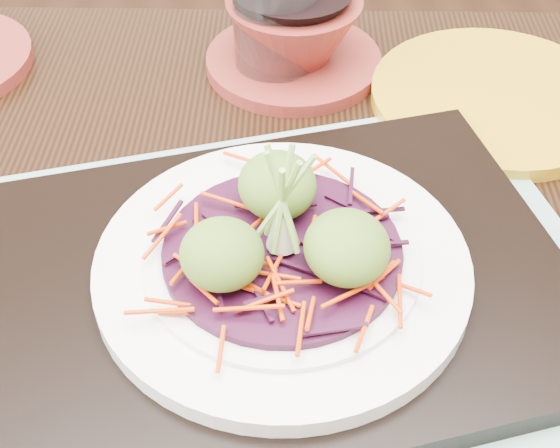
{
  "coord_description": "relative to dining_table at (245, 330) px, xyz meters",
  "views": [
    {
      "loc": [
        -0.09,
        -0.42,
        1.1
      ],
      "look_at": [
        -0.06,
        -0.04,
        0.73
      ],
      "focal_mm": 50.0,
      "sensor_mm": 36.0,
      "label": 1
    }
  ],
  "objects": [
    {
      "name": "dining_table",
      "position": [
        0.0,
        0.0,
        0.0
      ],
      "size": [
        1.16,
        0.83,
        0.68
      ],
      "rotation": [
        0.0,
        0.0,
        -0.1
      ],
      "color": "black",
      "rests_on": "ground"
    },
    {
      "name": "cabbage_bed",
      "position": [
        0.03,
        -0.04,
        0.13
      ],
      "size": [
        0.16,
        0.16,
        0.01
      ],
      "primitive_type": "cylinder",
      "color": "#310921",
      "rests_on": "white_plate"
    },
    {
      "name": "yellow_plate",
      "position": [
        0.24,
        0.17,
        0.1
      ],
      "size": [
        0.3,
        0.3,
        0.01
      ],
      "primitive_type": "cylinder",
      "rotation": [
        0.0,
        0.0,
        -0.42
      ],
      "color": "#A87912",
      "rests_on": "dining_table"
    },
    {
      "name": "water_glass",
      "position": [
        0.04,
        0.24,
        0.15
      ],
      "size": [
        0.08,
        0.08,
        0.11
      ],
      "primitive_type": "cylinder",
      "rotation": [
        0.0,
        0.0,
        0.01
      ],
      "color": "white",
      "rests_on": "dining_table"
    },
    {
      "name": "carrot_julienne",
      "position": [
        0.03,
        -0.04,
        0.14
      ],
      "size": [
        0.2,
        0.2,
        0.01
      ],
      "primitive_type": null,
      "color": "#CD3503",
      "rests_on": "cabbage_bed"
    },
    {
      "name": "terracotta_bowl_set",
      "position": [
        0.06,
        0.25,
        0.12
      ],
      "size": [
        0.18,
        0.18,
        0.07
      ],
      "rotation": [
        0.0,
        0.0,
        -0.04
      ],
      "color": "maroon",
      "rests_on": "dining_table"
    },
    {
      "name": "guacamole_scoops",
      "position": [
        0.03,
        -0.04,
        0.16
      ],
      "size": [
        0.14,
        0.12,
        0.04
      ],
      "color": "#4C7021",
      "rests_on": "cabbage_bed"
    },
    {
      "name": "white_plate",
      "position": [
        0.03,
        -0.04,
        0.12
      ],
      "size": [
        0.25,
        0.25,
        0.02
      ],
      "color": "white",
      "rests_on": "serving_tray"
    },
    {
      "name": "placemat",
      "position": [
        0.03,
        -0.04,
        0.09
      ],
      "size": [
        0.5,
        0.43,
        0.0
      ],
      "primitive_type": "cube",
      "rotation": [
        0.0,
        0.0,
        0.18
      ],
      "color": "gray",
      "rests_on": "dining_table"
    },
    {
      "name": "serving_tray",
      "position": [
        0.03,
        -0.04,
        0.1
      ],
      "size": [
        0.44,
        0.36,
        0.02
      ],
      "primitive_type": "cube",
      "rotation": [
        0.0,
        0.0,
        0.18
      ],
      "color": "black",
      "rests_on": "placemat"
    },
    {
      "name": "scallion_garnish",
      "position": [
        0.03,
        -0.04,
        0.17
      ],
      "size": [
        0.06,
        0.06,
        0.09
      ],
      "primitive_type": null,
      "color": "#7BB347",
      "rests_on": "cabbage_bed"
    }
  ]
}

